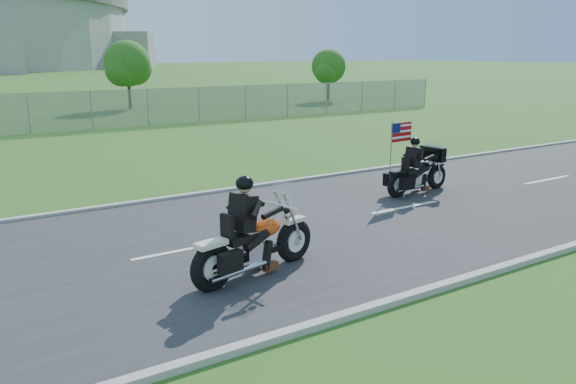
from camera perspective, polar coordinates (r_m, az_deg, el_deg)
ground at (r=12.34m, az=-1.77°, el=-4.39°), size 420.00×420.00×0.00m
road at (r=12.34m, az=-1.77°, el=-4.30°), size 120.00×8.00×0.04m
curb_north at (r=15.82m, az=-9.23°, el=-0.25°), size 120.00×0.18×0.12m
curb_south at (r=9.30m, az=11.20°, el=-10.69°), size 120.00×0.18×0.12m
tree_fence_near at (r=41.90m, az=-15.94°, el=12.20°), size 3.52×3.28×4.75m
tree_fence_far at (r=47.31m, az=4.17°, el=12.43°), size 3.08×2.87×4.20m
motorcycle_lead at (r=9.96m, az=-3.52°, el=-5.39°), size 2.77×1.09×1.89m
motorcycle_follow at (r=16.20m, az=13.04°, el=1.75°), size 2.43×0.83×2.03m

